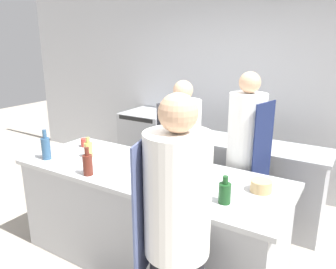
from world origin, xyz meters
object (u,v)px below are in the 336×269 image
(bottle_vinegar, at_px, (46,148))
(bottle_sauce, at_px, (88,164))
(chef_at_stove, at_px, (244,164))
(bottle_cooking_oil, at_px, (156,154))
(bottle_water, at_px, (225,192))
(bottle_olive_oil, at_px, (88,149))
(bottle_wine, at_px, (167,155))
(bowl_prep_small, at_px, (188,189))
(bowl_ceramic_blue, at_px, (261,186))
(cup, at_px, (85,143))
(oven_range, at_px, (149,144))
(bowl_mixing_large, at_px, (159,176))
(chef_at_pass_far, at_px, (182,156))
(chef_at_prep_near, at_px, (176,240))

(bottle_vinegar, height_order, bottle_sauce, bottle_vinegar)
(chef_at_stove, height_order, bottle_cooking_oil, chef_at_stove)
(bottle_cooking_oil, distance_m, bottle_water, 0.93)
(chef_at_stove, relative_size, bottle_vinegar, 6.02)
(bottle_olive_oil, xyz_separation_m, bottle_wine, (0.76, 0.26, 0.01))
(bowl_prep_small, xyz_separation_m, bowl_ceramic_blue, (0.47, 0.31, 0.02))
(bowl_prep_small, height_order, bowl_ceramic_blue, bowl_ceramic_blue)
(cup, bearing_deg, chef_at_stove, 16.46)
(chef_at_stove, bearing_deg, bowl_prep_small, 3.21)
(oven_range, height_order, bottle_water, bottle_water)
(bowl_mixing_large, bearing_deg, chef_at_stove, 59.77)
(oven_range, distance_m, bottle_cooking_oil, 2.03)
(cup, bearing_deg, bowl_ceramic_blue, -2.36)
(bottle_vinegar, xyz_separation_m, bottle_cooking_oil, (0.98, 0.46, -0.02))
(bottle_cooking_oil, bearing_deg, bottle_wine, 31.33)
(chef_at_pass_far, bearing_deg, bottle_water, -121.35)
(bottle_sauce, bearing_deg, bottle_vinegar, 173.57)
(bottle_cooking_oil, relative_size, bowl_prep_small, 1.21)
(bottle_sauce, xyz_separation_m, bowl_mixing_large, (0.58, 0.23, -0.07))
(bottle_water, height_order, cup, bottle_water)
(bottle_cooking_oil, xyz_separation_m, bowl_prep_small, (0.54, -0.37, -0.07))
(chef_at_pass_far, xyz_separation_m, cup, (-0.91, -0.57, 0.16))
(bowl_mixing_large, relative_size, bowl_prep_small, 0.99)
(oven_range, height_order, chef_at_stove, chef_at_stove)
(bottle_wine, distance_m, bottle_sauce, 0.73)
(bottle_wine, relative_size, bowl_prep_small, 1.09)
(bowl_mixing_large, bearing_deg, chef_at_prep_near, -49.56)
(bottle_sauce, xyz_separation_m, cup, (-0.60, 0.55, -0.05))
(bowl_prep_small, bearing_deg, bowl_mixing_large, 166.11)
(bowl_prep_small, distance_m, cup, 1.54)
(bowl_prep_small, bearing_deg, chef_at_prep_near, -68.38)
(bottle_cooking_oil, relative_size, bowl_ceramic_blue, 1.51)
(chef_at_stove, bearing_deg, oven_range, -106.47)
(chef_at_pass_far, relative_size, bowl_prep_small, 8.10)
(bottle_wine, bearing_deg, bowl_mixing_large, -67.57)
(chef_at_pass_far, relative_size, bottle_wine, 7.42)
(bottle_cooking_oil, bearing_deg, cup, 179.00)
(chef_at_prep_near, relative_size, bottle_cooking_oil, 7.25)
(bottle_water, distance_m, cup, 1.84)
(bottle_cooking_oil, bearing_deg, chef_at_prep_near, -50.45)
(chef_at_stove, height_order, bowl_prep_small, chef_at_stove)
(chef_at_prep_near, distance_m, cup, 1.95)
(oven_range, relative_size, cup, 10.95)
(bottle_water, distance_m, bowl_ceramic_blue, 0.37)
(bottle_vinegar, bearing_deg, chef_at_stove, 29.81)
(oven_range, bearing_deg, cup, -81.70)
(chef_at_stove, relative_size, bottle_sauce, 7.15)
(chef_at_prep_near, relative_size, bottle_sauce, 7.17)
(bottle_wine, distance_m, cup, 1.04)
(chef_at_stove, xyz_separation_m, bottle_vinegar, (-1.68, -0.96, 0.15))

